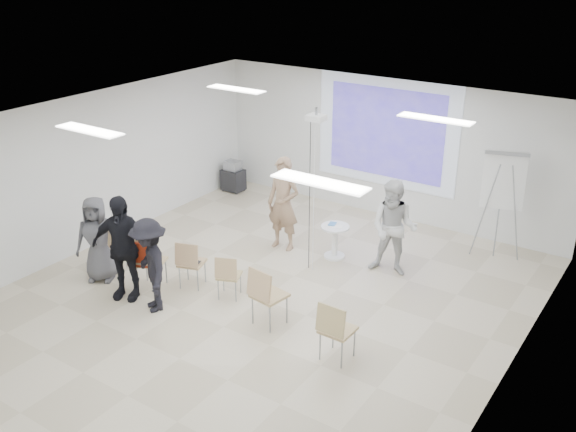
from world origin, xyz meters
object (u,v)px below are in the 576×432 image
Objects in this scene: chair_far_left at (120,242)px; chair_center at (228,273)px; chair_left_mid at (148,259)px; av_cart at (233,177)px; player_right at (394,223)px; audience_mid at (150,259)px; audience_outer at (97,234)px; pedestal_table at (335,239)px; audience_left at (121,240)px; chair_right_far at (335,327)px; chair_right_inner at (266,292)px; laptop at (193,261)px; chair_left_inner at (190,261)px; player_left at (283,198)px; flipchart_easel at (504,182)px.

chair_center is (2.41, 0.16, 0.00)m from chair_far_left.
av_cart is at bearing 89.93° from chair_left_mid.
player_right is 4.26m from audience_mid.
chair_center is at bearing -139.07° from player_right.
audience_outer is at bearing -154.33° from player_right.
audience_left reaches higher than pedestal_table.
player_right is (1.16, 0.04, 0.60)m from pedestal_table.
audience_mid is at bearing -65.63° from av_cart.
chair_right_inner is at bearing 172.51° from chair_right_far.
laptop is 0.19× the size of audience_outer.
audience_mid reaches higher than audience_outer.
audience_mid is at bearing 70.44° from laptop.
chair_center is at bearing -13.30° from chair_left_inner.
av_cart reaches higher than pedestal_table.
chair_right_inner reaches higher than laptop.
chair_far_left is 1.00× the size of chair_center.
chair_left_mid is 1.22× the size of chair_center.
av_cart is at bearing 100.99° from chair_left_inner.
laptop is 0.43× the size of av_cart.
chair_far_left is at bearing 164.45° from chair_left_inner.
chair_far_left reaches higher than laptop.
flipchart_easel reaches higher than player_left.
chair_far_left is at bearing -174.33° from chair_right_inner.
chair_center is 5.26m from flipchart_easel.
laptop is (-0.80, 0.02, 0.00)m from chair_center.
audience_left is at bearing -134.37° from chair_left_mid.
flipchart_easel reaches higher than audience_mid.
audience_outer is at bearing -175.52° from chair_left_inner.
flipchart_easel is at bearing -153.67° from laptop.
player_left is 3.44m from av_cart.
chair_center is 1.07m from chair_right_inner.
chair_far_left is 0.79× the size of chair_right_inner.
audience_mid is 5.54m from av_cart.
chair_center is at bearing 170.62° from chair_right_inner.
chair_far_left is at bearing -160.88° from flipchart_easel.
chair_left_inner is (-0.42, -2.22, -0.52)m from player_left.
audience_outer is (-1.53, -0.66, 0.35)m from chair_left_inner.
pedestal_table reaches higher than laptop.
player_right reaches higher than chair_left_inner.
chair_right_inner is at bearing -26.67° from chair_left_inner.
chair_center is at bearing -12.83° from audience_outer.
player_right is 1.94× the size of chair_right_inner.
laptop is (-2.66, -2.36, -0.50)m from player_right.
chair_left_mid is at bearing -68.84° from av_cart.
av_cart is (-2.35, 4.13, -0.18)m from chair_left_inner.
chair_left_mid reaches higher than laptop.
audience_mid reaches higher than chair_right_far.
flipchart_easel is at bearing 39.66° from player_right.
laptop is (-0.02, 0.09, -0.05)m from chair_left_inner.
audience_mid is (0.67, -0.04, -0.15)m from audience_left.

